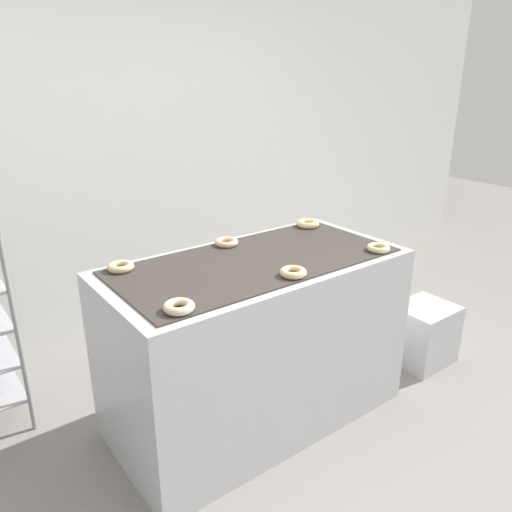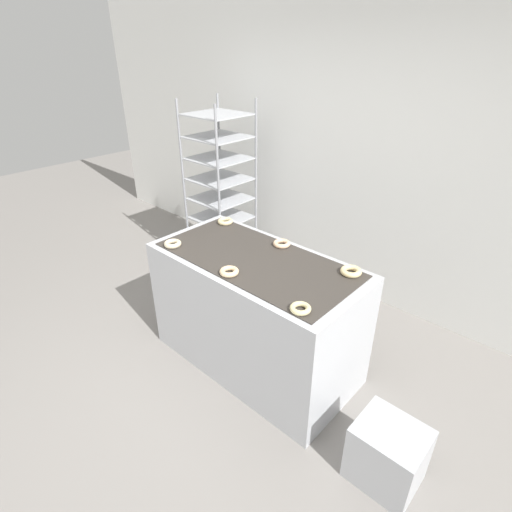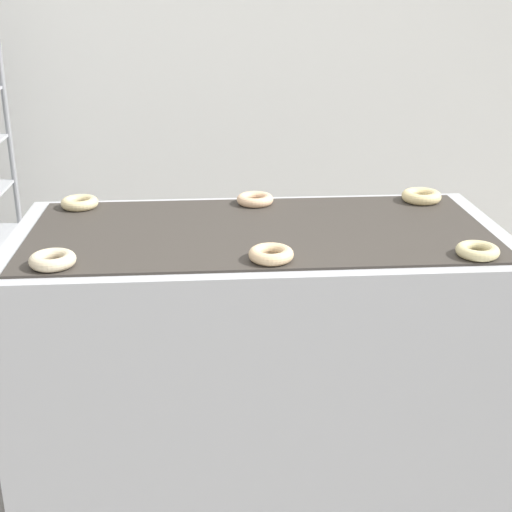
% 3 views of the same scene
% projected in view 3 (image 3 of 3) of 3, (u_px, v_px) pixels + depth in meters
% --- Properties ---
extents(wall_back, '(8.00, 0.05, 2.80)m').
position_uv_depth(wall_back, '(236.00, 45.00, 3.49)').
color(wall_back, white).
rests_on(wall_back, ground_plane).
extents(fryer_machine, '(1.58, 0.78, 0.95)m').
position_uv_depth(fryer_machine, '(259.00, 360.00, 2.44)').
color(fryer_machine, '#B7BABF').
rests_on(fryer_machine, ground_plane).
extents(donut_near_left, '(0.13, 0.13, 0.04)m').
position_uv_depth(donut_near_left, '(53.00, 260.00, 1.96)').
color(donut_near_left, beige).
rests_on(donut_near_left, fryer_machine).
extents(donut_near_center, '(0.13, 0.13, 0.04)m').
position_uv_depth(donut_near_center, '(271.00, 254.00, 2.01)').
color(donut_near_center, beige).
rests_on(donut_near_center, fryer_machine).
extents(donut_near_right, '(0.12, 0.12, 0.03)m').
position_uv_depth(donut_near_right, '(478.00, 251.00, 2.04)').
color(donut_near_right, beige).
rests_on(donut_near_right, fryer_machine).
extents(donut_far_left, '(0.13, 0.13, 0.04)m').
position_uv_depth(donut_far_left, '(80.00, 203.00, 2.48)').
color(donut_far_left, beige).
rests_on(donut_far_left, fryer_machine).
extents(donut_far_center, '(0.13, 0.13, 0.03)m').
position_uv_depth(donut_far_center, '(255.00, 199.00, 2.52)').
color(donut_far_center, beige).
rests_on(donut_far_center, fryer_machine).
extents(donut_far_right, '(0.14, 0.14, 0.04)m').
position_uv_depth(donut_far_right, '(421.00, 196.00, 2.55)').
color(donut_far_right, beige).
rests_on(donut_far_right, fryer_machine).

